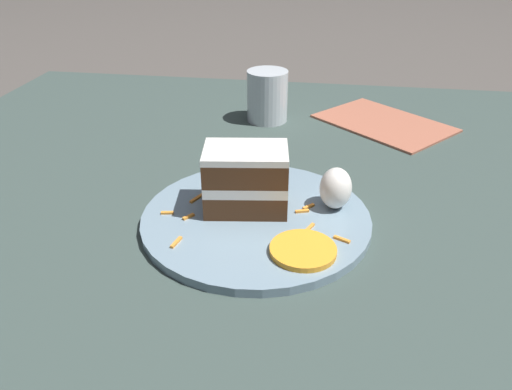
{
  "coord_description": "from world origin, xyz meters",
  "views": [
    {
      "loc": [
        -0.57,
        -0.12,
        0.37
      ],
      "look_at": [
        -0.04,
        -0.04,
        0.07
      ],
      "focal_mm": 35.0,
      "sensor_mm": 36.0,
      "label": 1
    }
  ],
  "objects_px": {
    "cake_slice": "(246,179)",
    "cream_dollop": "(336,188)",
    "drinking_glass": "(267,99)",
    "plate": "(256,219)",
    "menu_card": "(384,123)",
    "orange_garnish": "(303,250)"
  },
  "relations": [
    {
      "from": "plate",
      "to": "menu_card",
      "type": "bearing_deg",
      "value": -26.45
    },
    {
      "from": "cake_slice",
      "to": "orange_garnish",
      "type": "height_order",
      "value": "cake_slice"
    },
    {
      "from": "plate",
      "to": "menu_card",
      "type": "height_order",
      "value": "plate"
    },
    {
      "from": "cream_dollop",
      "to": "menu_card",
      "type": "xyz_separation_m",
      "value": [
        0.33,
        -0.09,
        -0.04
      ]
    },
    {
      "from": "plate",
      "to": "cream_dollop",
      "type": "distance_m",
      "value": 0.11
    },
    {
      "from": "orange_garnish",
      "to": "menu_card",
      "type": "xyz_separation_m",
      "value": [
        0.44,
        -0.12,
        -0.01
      ]
    },
    {
      "from": "plate",
      "to": "drinking_glass",
      "type": "height_order",
      "value": "drinking_glass"
    },
    {
      "from": "cream_dollop",
      "to": "menu_card",
      "type": "relative_size",
      "value": 0.24
    },
    {
      "from": "cake_slice",
      "to": "cream_dollop",
      "type": "height_order",
      "value": "cake_slice"
    },
    {
      "from": "plate",
      "to": "orange_garnish",
      "type": "distance_m",
      "value": 0.1
    },
    {
      "from": "plate",
      "to": "orange_garnish",
      "type": "bearing_deg",
      "value": -138.04
    },
    {
      "from": "orange_garnish",
      "to": "drinking_glass",
      "type": "relative_size",
      "value": 0.8
    },
    {
      "from": "cream_dollop",
      "to": "drinking_glass",
      "type": "distance_m",
      "value": 0.35
    },
    {
      "from": "drinking_glass",
      "to": "menu_card",
      "type": "xyz_separation_m",
      "value": [
        0.01,
        -0.22,
        -0.04
      ]
    },
    {
      "from": "orange_garnish",
      "to": "drinking_glass",
      "type": "bearing_deg",
      "value": 12.79
    },
    {
      "from": "plate",
      "to": "menu_card",
      "type": "distance_m",
      "value": 0.41
    },
    {
      "from": "plate",
      "to": "cream_dollop",
      "type": "height_order",
      "value": "cream_dollop"
    },
    {
      "from": "plate",
      "to": "drinking_glass",
      "type": "xyz_separation_m",
      "value": [
        0.36,
        0.03,
        0.03
      ]
    },
    {
      "from": "cream_dollop",
      "to": "orange_garnish",
      "type": "height_order",
      "value": "cream_dollop"
    },
    {
      "from": "plate",
      "to": "cream_dollop",
      "type": "bearing_deg",
      "value": -69.85
    },
    {
      "from": "cake_slice",
      "to": "drinking_glass",
      "type": "bearing_deg",
      "value": 175.36
    },
    {
      "from": "cake_slice",
      "to": "menu_card",
      "type": "height_order",
      "value": "cake_slice"
    }
  ]
}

